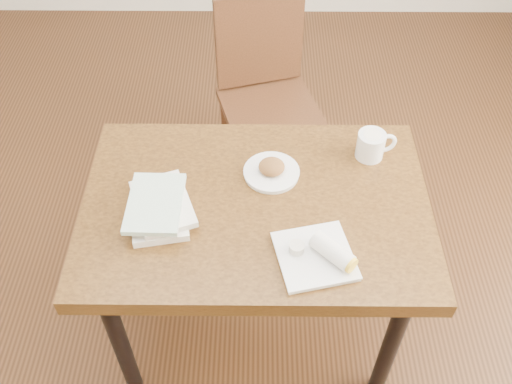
{
  "coord_description": "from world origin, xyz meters",
  "views": [
    {
      "loc": [
        0.01,
        -1.23,
        2.15
      ],
      "look_at": [
        0.0,
        0.0,
        0.8
      ],
      "focal_mm": 40.0,
      "sensor_mm": 36.0,
      "label": 1
    }
  ],
  "objects_px": {
    "table": "(256,220)",
    "coffee_mug": "(372,145)",
    "plate_burrito": "(320,255)",
    "plate_scone": "(272,170)",
    "chair_far": "(266,86)",
    "book_stack": "(159,207)"
  },
  "relations": [
    {
      "from": "plate_scone",
      "to": "book_stack",
      "type": "distance_m",
      "value": 0.4
    },
    {
      "from": "table",
      "to": "chair_far",
      "type": "bearing_deg",
      "value": 87.63
    },
    {
      "from": "plate_burrito",
      "to": "plate_scone",
      "type": "bearing_deg",
      "value": 111.71
    },
    {
      "from": "table",
      "to": "book_stack",
      "type": "height_order",
      "value": "book_stack"
    },
    {
      "from": "table",
      "to": "coffee_mug",
      "type": "height_order",
      "value": "coffee_mug"
    },
    {
      "from": "plate_burrito",
      "to": "book_stack",
      "type": "relative_size",
      "value": 0.91
    },
    {
      "from": "plate_scone",
      "to": "book_stack",
      "type": "xyz_separation_m",
      "value": [
        -0.36,
        -0.18,
        0.01
      ]
    },
    {
      "from": "chair_far",
      "to": "plate_burrito",
      "type": "xyz_separation_m",
      "value": [
        0.16,
        -1.12,
        0.22
      ]
    },
    {
      "from": "chair_far",
      "to": "coffee_mug",
      "type": "height_order",
      "value": "chair_far"
    },
    {
      "from": "table",
      "to": "plate_scone",
      "type": "xyz_separation_m",
      "value": [
        0.05,
        0.13,
        0.11
      ]
    },
    {
      "from": "plate_scone",
      "to": "plate_burrito",
      "type": "distance_m",
      "value": 0.38
    },
    {
      "from": "plate_scone",
      "to": "book_stack",
      "type": "relative_size",
      "value": 0.66
    },
    {
      "from": "plate_scone",
      "to": "plate_burrito",
      "type": "bearing_deg",
      "value": -68.29
    },
    {
      "from": "plate_burrito",
      "to": "table",
      "type": "bearing_deg",
      "value": 130.47
    },
    {
      "from": "plate_scone",
      "to": "chair_far",
      "type": "bearing_deg",
      "value": 91.15
    },
    {
      "from": "coffee_mug",
      "to": "plate_burrito",
      "type": "height_order",
      "value": "coffee_mug"
    },
    {
      "from": "chair_far",
      "to": "book_stack",
      "type": "xyz_separation_m",
      "value": [
        -0.34,
        -0.94,
        0.23
      ]
    },
    {
      "from": "table",
      "to": "coffee_mug",
      "type": "relative_size",
      "value": 7.9
    },
    {
      "from": "table",
      "to": "plate_burrito",
      "type": "relative_size",
      "value": 4.29
    },
    {
      "from": "chair_far",
      "to": "plate_burrito",
      "type": "height_order",
      "value": "chair_far"
    },
    {
      "from": "table",
      "to": "chair_far",
      "type": "relative_size",
      "value": 1.2
    },
    {
      "from": "table",
      "to": "chair_far",
      "type": "distance_m",
      "value": 0.9
    }
  ]
}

